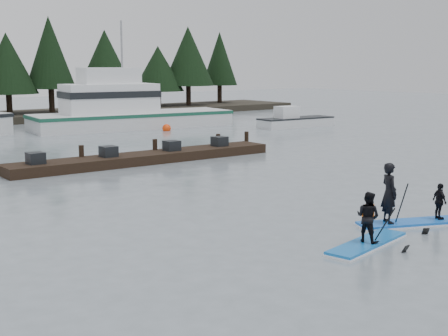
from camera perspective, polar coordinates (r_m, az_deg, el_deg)
ground at (r=18.17m, az=11.96°, el=-5.85°), size 160.00×160.00×0.00m
fishing_boat_medium at (r=47.60m, az=-8.82°, el=4.39°), size 15.50×6.20×8.89m
skiff at (r=48.30m, az=6.59°, el=4.18°), size 6.32×2.41×0.72m
floating_dock at (r=30.68m, az=-7.15°, el=0.93°), size 13.94×2.20×0.46m
buoy_c at (r=45.40m, az=-5.27°, el=3.41°), size 0.63×0.63×0.63m
paddleboard_solo at (r=16.87m, az=13.00°, el=-5.23°), size 3.15×1.29×1.89m
paddleboard_duo at (r=19.25m, az=16.30°, el=-3.16°), size 3.36×2.08×2.43m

